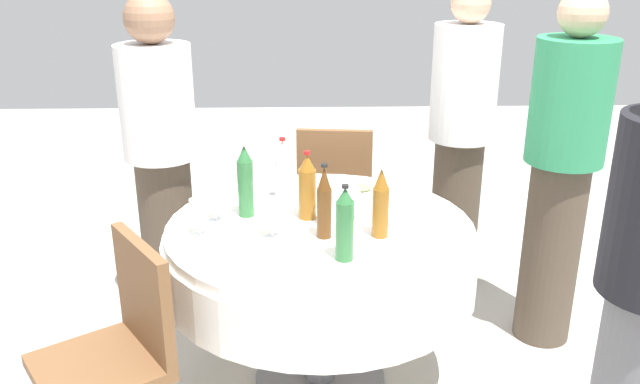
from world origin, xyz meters
TOP-DOWN VIEW (x-y plane):
  - ground_plane at (0.00, 0.00)m, footprint 10.00×10.00m
  - dining_table at (0.00, 0.00)m, footprint 1.26×1.26m
  - bottle_green_rear at (0.08, -0.31)m, footprint 0.07×0.07m
  - bottle_green_east at (-0.30, 0.10)m, footprint 0.06×0.06m
  - bottle_amber_north at (-0.05, 0.07)m, footprint 0.07×0.07m
  - bottle_clear_outer at (-0.15, 0.28)m, footprint 0.07×0.07m
  - bottle_amber_west at (0.23, -0.11)m, footprint 0.06×0.06m
  - bottle_brown_south at (0.01, -0.12)m, footprint 0.06×0.06m
  - wine_glass_outer at (-0.42, 0.05)m, footprint 0.08×0.08m
  - wine_glass_west at (0.02, 0.01)m, footprint 0.07×0.07m
  - wine_glass_south at (0.13, 0.05)m, footprint 0.06×0.06m
  - wine_glass_right at (-0.46, -0.09)m, footprint 0.07×0.07m
  - wine_glass_mid at (-0.18, -0.12)m, footprint 0.07×0.07m
  - plate_mid at (0.19, 0.35)m, footprint 0.21×0.21m
  - plate_left at (0.43, -0.02)m, footprint 0.20×0.20m
  - fork_east at (-0.21, -0.33)m, footprint 0.03×0.18m
  - knife_north at (-0.28, 0.36)m, footprint 0.18×0.06m
  - person_rear at (0.77, 0.94)m, footprint 0.34×0.34m
  - person_east at (1.08, 0.34)m, footprint 0.34×0.34m
  - person_outer at (-0.73, 0.57)m, footprint 0.34×0.34m
  - chair_south at (-0.70, -0.48)m, footprint 0.56×0.56m
  - chair_right at (0.11, 1.03)m, footprint 0.44×0.44m

SIDE VIEW (x-z plane):
  - ground_plane at x=0.00m, z-range 0.00..0.00m
  - chair_south at x=-0.70m, z-range 0.08..0.95m
  - chair_right at x=0.11m, z-range 0.08..0.95m
  - dining_table at x=0.00m, z-range 0.22..0.96m
  - fork_east at x=-0.21m, z-range 0.74..0.74m
  - knife_north at x=-0.28m, z-range 0.74..0.74m
  - plate_left at x=0.43m, z-range 0.74..0.76m
  - plate_mid at x=0.19m, z-range 0.73..0.77m
  - person_outer at x=-0.73m, z-range 0.04..1.63m
  - wine_glass_south at x=0.13m, z-range 0.77..0.91m
  - person_rear at x=0.77m, z-range 0.04..1.64m
  - wine_glass_west at x=0.02m, z-range 0.77..0.91m
  - wine_glass_outer at x=-0.42m, z-range 0.77..0.91m
  - wine_glass_right at x=-0.46m, z-range 0.77..0.92m
  - person_east at x=1.08m, z-range 0.04..1.66m
  - wine_glass_mid at x=-0.18m, z-range 0.78..0.93m
  - bottle_clear_outer at x=-0.15m, z-range 0.73..1.01m
  - bottle_amber_west at x=0.23m, z-range 0.73..1.01m
  - bottle_amber_north at x=-0.05m, z-range 0.73..1.01m
  - bottle_green_rear at x=0.08m, z-range 0.73..1.01m
  - bottle_brown_south at x=0.01m, z-range 0.73..1.02m
  - bottle_green_east at x=-0.30m, z-range 0.73..1.04m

